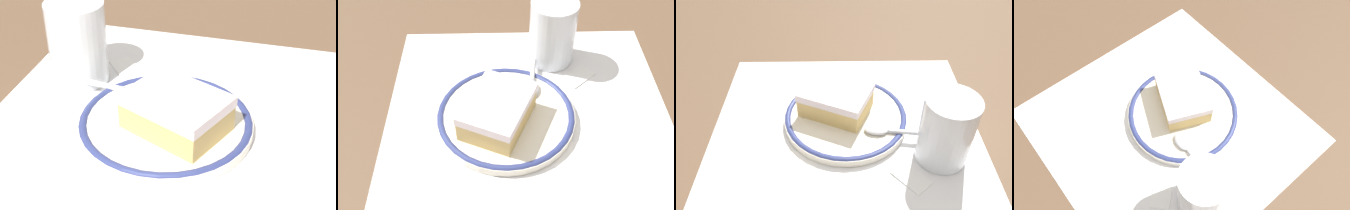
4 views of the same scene
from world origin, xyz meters
The scene contains 8 objects.
ground_plane centered at (0.00, 0.00, 0.00)m, with size 2.40×2.40×0.00m, color brown.
placemat centered at (0.00, 0.00, 0.00)m, with size 0.40×0.41×0.00m, color white.
plate centered at (-0.03, 0.00, 0.01)m, with size 0.19×0.19×0.01m.
cake_slice centered at (-0.04, -0.01, 0.03)m, with size 0.11×0.12×0.04m.
spoon centered at (0.01, 0.07, 0.02)m, with size 0.03×0.12×0.01m.
cup centered at (0.04, 0.13, 0.05)m, with size 0.07×0.07×0.10m.
napkin centered at (0.08, -0.10, 0.00)m, with size 0.11×0.11×0.00m, color white.
sugar_packet centered at (0.08, 0.09, 0.00)m, with size 0.05×0.03×0.01m, color white.
Camera 2 is at (-0.04, -0.37, 0.42)m, focal length 42.56 mm.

